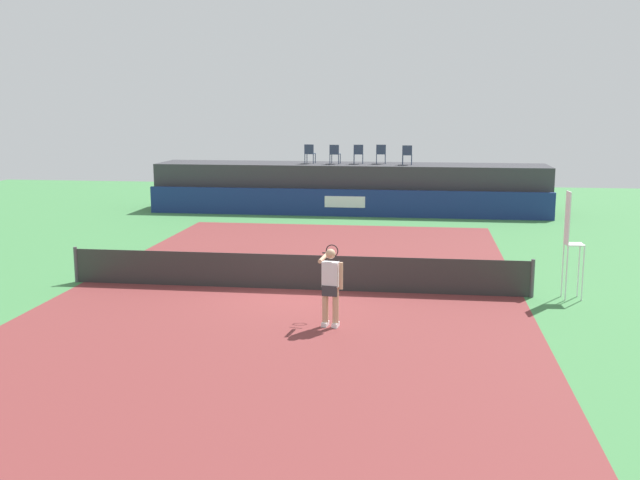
{
  "coord_description": "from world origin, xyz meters",
  "views": [
    {
      "loc": [
        3.32,
        -19.29,
        4.89
      ],
      "look_at": [
        0.41,
        2.0,
        1.0
      ],
      "focal_mm": 41.98,
      "sensor_mm": 36.0,
      "label": 1
    }
  ],
  "objects_px": {
    "spectator_chair_left": "(335,153)",
    "spectator_chair_right": "(381,153)",
    "spectator_chair_far_left": "(310,153)",
    "spectator_chair_far_right": "(407,154)",
    "spectator_chair_center": "(358,153)",
    "umpire_chair": "(570,238)",
    "net_post_near": "(76,265)",
    "tennis_player": "(331,284)",
    "net_post_far": "(532,278)"
  },
  "relations": [
    {
      "from": "spectator_chair_center",
      "to": "spectator_chair_right",
      "type": "distance_m",
      "value": 1.04
    },
    {
      "from": "spectator_chair_far_left",
      "to": "net_post_near",
      "type": "distance_m",
      "value": 15.96
    },
    {
      "from": "spectator_chair_right",
      "to": "spectator_chair_far_right",
      "type": "height_order",
      "value": "same"
    },
    {
      "from": "spectator_chair_far_left",
      "to": "net_post_far",
      "type": "height_order",
      "value": "spectator_chair_far_left"
    },
    {
      "from": "spectator_chair_left",
      "to": "spectator_chair_far_right",
      "type": "bearing_deg",
      "value": -1.63
    },
    {
      "from": "spectator_chair_far_right",
      "to": "umpire_chair",
      "type": "distance_m",
      "value": 15.69
    },
    {
      "from": "net_post_far",
      "to": "tennis_player",
      "type": "xyz_separation_m",
      "value": [
        -4.83,
        -3.25,
        0.46
      ]
    },
    {
      "from": "spectator_chair_far_left",
      "to": "spectator_chair_far_right",
      "type": "bearing_deg",
      "value": -2.71
    },
    {
      "from": "net_post_far",
      "to": "spectator_chair_center",
      "type": "bearing_deg",
      "value": 110.81
    },
    {
      "from": "spectator_chair_far_right",
      "to": "umpire_chair",
      "type": "xyz_separation_m",
      "value": [
        4.45,
        -15.0,
        -1.11
      ]
    },
    {
      "from": "spectator_chair_far_left",
      "to": "spectator_chair_center",
      "type": "distance_m",
      "value": 2.27
    },
    {
      "from": "net_post_near",
      "to": "net_post_far",
      "type": "distance_m",
      "value": 12.4
    },
    {
      "from": "spectator_chair_far_left",
      "to": "spectator_chair_far_right",
      "type": "height_order",
      "value": "same"
    },
    {
      "from": "spectator_chair_center",
      "to": "spectator_chair_far_left",
      "type": "bearing_deg",
      "value": -177.47
    },
    {
      "from": "spectator_chair_far_right",
      "to": "net_post_near",
      "type": "height_order",
      "value": "spectator_chair_far_right"
    },
    {
      "from": "tennis_player",
      "to": "net_post_near",
      "type": "bearing_deg",
      "value": 156.79
    },
    {
      "from": "spectator_chair_left",
      "to": "spectator_chair_right",
      "type": "relative_size",
      "value": 1.0
    },
    {
      "from": "spectator_chair_far_left",
      "to": "net_post_near",
      "type": "relative_size",
      "value": 0.89
    },
    {
      "from": "spectator_chair_left",
      "to": "umpire_chair",
      "type": "bearing_deg",
      "value": -62.76
    },
    {
      "from": "spectator_chair_far_left",
      "to": "spectator_chair_center",
      "type": "xyz_separation_m",
      "value": [
        2.26,
        0.1,
        0.0
      ]
    },
    {
      "from": "spectator_chair_center",
      "to": "net_post_near",
      "type": "relative_size",
      "value": 0.89
    },
    {
      "from": "spectator_chair_right",
      "to": "net_post_near",
      "type": "distance_m",
      "value": 17.38
    },
    {
      "from": "spectator_chair_center",
      "to": "spectator_chair_right",
      "type": "xyz_separation_m",
      "value": [
        1.03,
        0.16,
        0.0
      ]
    },
    {
      "from": "spectator_chair_left",
      "to": "spectator_chair_right",
      "type": "bearing_deg",
      "value": 10.12
    },
    {
      "from": "spectator_chair_left",
      "to": "spectator_chair_right",
      "type": "height_order",
      "value": "same"
    },
    {
      "from": "net_post_near",
      "to": "umpire_chair",
      "type": "bearing_deg",
      "value": -0.03
    },
    {
      "from": "spectator_chair_right",
      "to": "net_post_far",
      "type": "xyz_separation_m",
      "value": [
        4.79,
        -15.46,
        -2.19
      ]
    },
    {
      "from": "spectator_chair_far_left",
      "to": "net_post_near",
      "type": "xyz_separation_m",
      "value": [
        -4.32,
        -15.21,
        -2.19
      ]
    },
    {
      "from": "spectator_chair_right",
      "to": "umpire_chair",
      "type": "height_order",
      "value": "spectator_chair_right"
    },
    {
      "from": "spectator_chair_far_left",
      "to": "net_post_far",
      "type": "bearing_deg",
      "value": -62.01
    },
    {
      "from": "spectator_chair_far_left",
      "to": "tennis_player",
      "type": "bearing_deg",
      "value": -80.01
    },
    {
      "from": "spectator_chair_far_right",
      "to": "tennis_player",
      "type": "distance_m",
      "value": 18.37
    },
    {
      "from": "spectator_chair_center",
      "to": "net_post_near",
      "type": "xyz_separation_m",
      "value": [
        -6.58,
        -15.31,
        -2.19
      ]
    },
    {
      "from": "spectator_chair_center",
      "to": "umpire_chair",
      "type": "relative_size",
      "value": 0.32
    },
    {
      "from": "spectator_chair_center",
      "to": "tennis_player",
      "type": "distance_m",
      "value": 18.66
    },
    {
      "from": "net_post_near",
      "to": "net_post_far",
      "type": "xyz_separation_m",
      "value": [
        12.4,
        0.0,
        0.0
      ]
    },
    {
      "from": "net_post_near",
      "to": "spectator_chair_right",
      "type": "bearing_deg",
      "value": 63.79
    },
    {
      "from": "net_post_near",
      "to": "spectator_chair_center",
      "type": "bearing_deg",
      "value": 66.73
    },
    {
      "from": "spectator_chair_left",
      "to": "spectator_chair_far_right",
      "type": "xyz_separation_m",
      "value": [
        3.32,
        -0.09,
        0.0
      ]
    },
    {
      "from": "spectator_chair_left",
      "to": "net_post_far",
      "type": "relative_size",
      "value": 0.89
    },
    {
      "from": "net_post_near",
      "to": "tennis_player",
      "type": "relative_size",
      "value": 0.56
    },
    {
      "from": "spectator_chair_far_left",
      "to": "umpire_chair",
      "type": "relative_size",
      "value": 0.32
    },
    {
      "from": "spectator_chair_far_right",
      "to": "tennis_player",
      "type": "height_order",
      "value": "spectator_chair_far_right"
    },
    {
      "from": "spectator_chair_center",
      "to": "tennis_player",
      "type": "height_order",
      "value": "spectator_chair_center"
    },
    {
      "from": "umpire_chair",
      "to": "spectator_chair_center",
      "type": "bearing_deg",
      "value": 113.62
    },
    {
      "from": "spectator_chair_far_left",
      "to": "net_post_far",
      "type": "relative_size",
      "value": 0.89
    },
    {
      "from": "spectator_chair_left",
      "to": "spectator_chair_right",
      "type": "xyz_separation_m",
      "value": [
        2.11,
        0.38,
        0.0
      ]
    },
    {
      "from": "net_post_near",
      "to": "net_post_far",
      "type": "bearing_deg",
      "value": 0.0
    },
    {
      "from": "umpire_chair",
      "to": "tennis_player",
      "type": "distance_m",
      "value": 6.6
    },
    {
      "from": "tennis_player",
      "to": "spectator_chair_far_right",
      "type": "bearing_deg",
      "value": 86.04
    }
  ]
}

